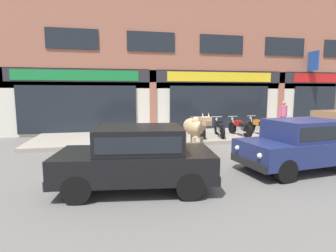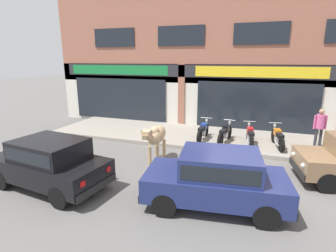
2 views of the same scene
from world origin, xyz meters
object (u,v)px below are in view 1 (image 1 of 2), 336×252
(pedestrian, at_px, (283,113))
(motorcycle_2, at_px, (240,127))
(motorcycle_1, at_px, (219,128))
(motorcycle_3, at_px, (259,127))
(car_1, at_px, (137,155))
(cow, at_px, (194,128))
(car_3, at_px, (302,142))
(motorcycle_0, at_px, (199,128))

(pedestrian, bearing_deg, motorcycle_2, -170.34)
(motorcycle_1, height_order, motorcycle_3, same)
(car_1, bearing_deg, pedestrian, 36.96)
(cow, relative_size, car_1, 0.58)
(car_3, height_order, motorcycle_3, car_3)
(motorcycle_0, distance_m, motorcycle_1, 0.98)
(motorcycle_1, bearing_deg, motorcycle_3, 2.73)
(motorcycle_3, bearing_deg, pedestrian, 12.93)
(car_1, height_order, pedestrian, pedestrian)
(car_1, relative_size, motorcycle_0, 2.06)
(car_1, xyz_separation_m, car_3, (4.72, 0.55, 0.00))
(pedestrian, bearing_deg, cow, -150.75)
(motorcycle_1, distance_m, motorcycle_3, 2.11)
(cow, height_order, motorcycle_1, cow)
(motorcycle_0, xyz_separation_m, motorcycle_2, (2.01, -0.07, 0.00))
(motorcycle_3, relative_size, pedestrian, 1.12)
(car_3, xyz_separation_m, motorcycle_3, (1.69, 5.06, -0.26))
(car_1, xyz_separation_m, motorcycle_2, (5.33, 5.52, -0.26))
(motorcycle_1, bearing_deg, car_1, -127.93)
(cow, distance_m, motorcycle_2, 4.19)
(motorcycle_1, xyz_separation_m, motorcycle_3, (2.11, 0.10, 0.00))
(motorcycle_2, bearing_deg, motorcycle_0, 177.86)
(motorcycle_3, bearing_deg, motorcycle_1, -177.27)
(motorcycle_0, xyz_separation_m, pedestrian, (4.61, 0.37, 0.60))
(motorcycle_0, bearing_deg, motorcycle_1, -4.77)
(car_3, distance_m, motorcycle_0, 5.24)
(cow, relative_size, pedestrian, 1.35)
(car_1, relative_size, motorcycle_1, 2.08)
(motorcycle_2, bearing_deg, cow, -138.51)
(car_1, relative_size, motorcycle_2, 2.07)
(car_3, height_order, pedestrian, pedestrian)
(motorcycle_0, height_order, pedestrian, pedestrian)
(motorcycle_2, distance_m, motorcycle_3, 1.08)
(car_1, height_order, motorcycle_0, car_1)
(cow, relative_size, motorcycle_3, 1.20)
(motorcycle_1, bearing_deg, car_3, -85.13)
(motorcycle_1, height_order, pedestrian, pedestrian)
(cow, bearing_deg, car_1, -128.66)
(car_1, bearing_deg, motorcycle_2, 46.01)
(motorcycle_2, bearing_deg, pedestrian, 9.66)
(motorcycle_0, bearing_deg, pedestrian, 4.55)
(car_1, bearing_deg, cow, 51.34)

